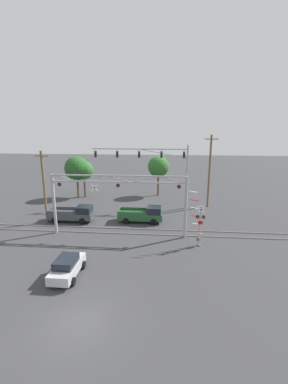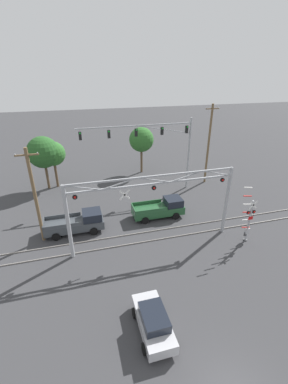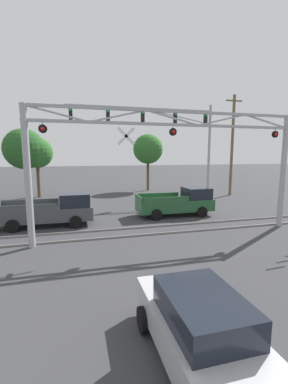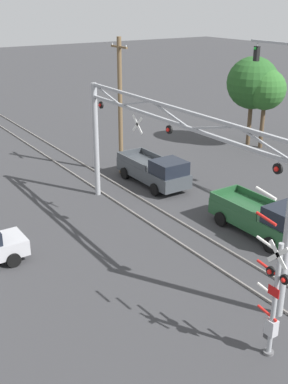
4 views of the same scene
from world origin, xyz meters
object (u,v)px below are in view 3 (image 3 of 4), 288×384
(utility_pole_right, at_px, (232,145))
(background_tree_far_right_verge, at_px, (37,153))
(background_tree_far_left_verge, at_px, (24,149))
(pickup_truck_lead, at_px, (179,202))
(crossing_gantry, at_px, (172,155))
(background_tree_beyond_span, at_px, (148,149))
(sedan_waiting, at_px, (199,328))
(pickup_truck_following, at_px, (52,211))
(traffic_signal_span, at_px, (174,131))

(utility_pole_right, distance_m, background_tree_far_right_verge, 19.94)
(utility_pole_right, distance_m, background_tree_far_left_verge, 20.97)
(pickup_truck_lead, bearing_deg, background_tree_far_right_verge, 134.55)
(crossing_gantry, distance_m, background_tree_beyond_span, 17.68)
(background_tree_far_right_verge, bearing_deg, utility_pole_right, -10.94)
(sedan_waiting, bearing_deg, pickup_truck_following, 107.85)
(traffic_signal_span, relative_size, background_tree_beyond_span, 2.01)
(traffic_signal_span, bearing_deg, pickup_truck_lead, -107.53)
(crossing_gantry, height_order, utility_pole_right, utility_pole_right)
(background_tree_beyond_span, bearing_deg, background_tree_far_left_verge, -169.65)
(traffic_signal_span, bearing_deg, sedan_waiting, -109.66)
(crossing_gantry, relative_size, background_tree_beyond_span, 2.12)
(crossing_gantry, bearing_deg, pickup_truck_following, 149.70)
(pickup_truck_lead, xyz_separation_m, background_tree_far_left_verge, (-11.83, 10.65, 3.90))
(sedan_waiting, relative_size, background_tree_beyond_span, 0.59)
(utility_pole_right, bearing_deg, background_tree_far_left_verge, 170.31)
(sedan_waiting, bearing_deg, background_tree_far_right_verge, 104.49)
(pickup_truck_lead, distance_m, utility_pole_right, 12.17)
(traffic_signal_span, xyz_separation_m, background_tree_beyond_span, (-0.54, 6.98, -1.53))
(pickup_truck_lead, height_order, utility_pole_right, utility_pole_right)
(utility_pole_right, height_order, background_tree_far_left_verge, utility_pole_right)
(sedan_waiting, bearing_deg, traffic_signal_span, 70.34)
(pickup_truck_following, relative_size, background_tree_far_right_verge, 0.91)
(traffic_signal_span, distance_m, background_tree_far_right_verge, 13.68)
(background_tree_beyond_span, bearing_deg, pickup_truck_following, -126.12)
(traffic_signal_span, xyz_separation_m, background_tree_far_left_verge, (-13.75, 4.57, -1.63))
(background_tree_far_right_verge, bearing_deg, sedan_waiting, -75.51)
(pickup_truck_lead, bearing_deg, background_tree_far_left_verge, 138.00)
(sedan_waiting, height_order, background_tree_beyond_span, background_tree_beyond_span)
(traffic_signal_span, relative_size, background_tree_far_left_verge, 1.98)
(crossing_gantry, xyz_separation_m, traffic_signal_span, (4.10, 10.32, 2.18))
(pickup_truck_lead, xyz_separation_m, sedan_waiting, (-4.70, -12.44, -0.12))
(background_tree_far_right_verge, bearing_deg, pickup_truck_following, -79.12)
(traffic_signal_span, relative_size, sedan_waiting, 3.39)
(pickup_truck_lead, relative_size, background_tree_beyond_span, 0.79)
(pickup_truck_lead, xyz_separation_m, utility_pole_right, (8.84, 7.12, 4.39))
(utility_pole_right, bearing_deg, crossing_gantry, -134.12)
(crossing_gantry, height_order, background_tree_beyond_span, background_tree_beyond_span)
(pickup_truck_lead, bearing_deg, pickup_truck_following, -176.47)
(pickup_truck_following, relative_size, sedan_waiting, 1.38)
(background_tree_beyond_span, bearing_deg, sedan_waiting, -103.41)
(pickup_truck_following, height_order, background_tree_far_left_verge, background_tree_far_left_verge)
(crossing_gantry, bearing_deg, traffic_signal_span, 68.33)
(background_tree_beyond_span, height_order, background_tree_far_left_verge, background_tree_far_left_verge)
(pickup_truck_following, xyz_separation_m, background_tree_far_left_verge, (-3.29, 11.17, 3.90))
(sedan_waiting, distance_m, utility_pole_right, 24.21)
(background_tree_far_left_verge, bearing_deg, background_tree_far_right_verge, 12.92)
(utility_pole_right, relative_size, background_tree_far_right_verge, 1.71)
(crossing_gantry, distance_m, background_tree_far_left_verge, 17.75)
(utility_pole_right, bearing_deg, background_tree_far_right_verge, 169.06)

